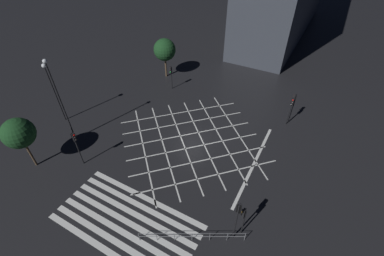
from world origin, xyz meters
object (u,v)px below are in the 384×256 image
Objects in this scene: street_tree_near at (165,50)px; street_tree_far at (19,133)px; traffic_light_se_main at (244,216)px; street_lamp_west at (50,82)px; traffic_light_sw_main at (76,142)px; traffic_light_ne_main at (293,103)px; traffic_light_se_cross at (238,215)px; traffic_light_nw_cross at (171,73)px; traffic_light_ne_cross at (291,106)px; street_lamp_east at (57,93)px.

street_tree_near reaches higher than street_tree_far.
traffic_light_se_main is at bearing -44.41° from street_tree_near.
street_lamp_west reaches higher than street_tree_near.
traffic_light_sw_main is at bearing 2.26° from traffic_light_se_main.
street_lamp_west is (-25.00, -13.03, 2.53)m from traffic_light_ne_main.
street_lamp_west is (-24.86, 3.60, 3.09)m from traffic_light_se_main.
street_lamp_west is at bearing 117.42° from street_tree_far.
traffic_light_se_cross is 0.76× the size of street_tree_far.
traffic_light_sw_main reaches higher than traffic_light_nw_cross.
traffic_light_se_cross is at bearing 7.08° from street_tree_far.
traffic_light_ne_cross is at bearing 26.57° from street_lamp_west.
traffic_light_ne_main reaches higher than traffic_light_nw_cross.
traffic_light_se_main is 1.04m from traffic_light_se_cross.
traffic_light_ne_cross is at bearing 44.35° from traffic_light_sw_main.
traffic_light_ne_main is 17.23m from traffic_light_se_cross.
street_tree_far is (-21.48, -19.82, 1.41)m from traffic_light_ne_main.
street_lamp_east reaches higher than street_tree_near.
traffic_light_nw_cross is 0.93× the size of traffic_light_ne_cross.
street_tree_far reaches higher than traffic_light_sw_main.
traffic_light_ne_cross reaches higher than traffic_light_nw_cross.
street_lamp_east reaches higher than street_lamp_west.
traffic_light_ne_main is 26.07m from street_lamp_east.
street_lamp_west is (-7.97, -12.80, 2.89)m from traffic_light_nw_cross.
traffic_light_sw_main reaches higher than traffic_light_se_main.
street_lamp_east is at bearing -93.86° from street_tree_near.
traffic_light_se_main is at bearing -8.25° from street_lamp_west.
street_tree_near is at bearing -135.75° from traffic_light_nw_cross.
street_tree_near is (-2.84, 2.91, 1.79)m from traffic_light_nw_cross.
street_lamp_west is at bearing -31.92° from traffic_light_nw_cross.
street_lamp_west reaches higher than street_tree_far.
street_lamp_west is (-7.79, 4.28, 2.45)m from traffic_light_sw_main.
traffic_light_se_main is at bearing -0.22° from traffic_light_ne_cross.
street_lamp_west is (-3.95, 1.97, -0.80)m from street_lamp_east.
traffic_light_ne_cross is at bearing -9.32° from street_tree_near.
traffic_light_ne_main is (17.21, 17.31, -0.08)m from traffic_light_sw_main.
street_tree_near is at bearing -99.32° from traffic_light_ne_cross.
traffic_light_sw_main is 0.95× the size of traffic_light_se_cross.
street_lamp_west is at bearing 27.53° from traffic_light_ne_main.
traffic_light_ne_cross reaches higher than traffic_light_se_main.
traffic_light_sw_main is at bearing -82.43° from street_tree_near.
traffic_light_sw_main is 1.03× the size of traffic_light_ne_main.
street_tree_far is (-4.45, -19.59, 1.77)m from traffic_light_nw_cross.
traffic_light_sw_main is at bearing 45.17° from traffic_light_ne_main.
traffic_light_se_main is 0.92× the size of traffic_light_nw_cross.
traffic_light_nw_cross is 15.75m from street_lamp_east.
street_tree_near is (-19.87, 2.68, 1.43)m from traffic_light_ne_main.
street_lamp_west is at bearing -8.25° from traffic_light_se_main.
traffic_light_se_main is 27.67m from street_tree_near.
street_lamp_west is (-24.51, 4.18, 2.29)m from traffic_light_se_cross.
traffic_light_nw_cross is 0.47× the size of street_lamp_west.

